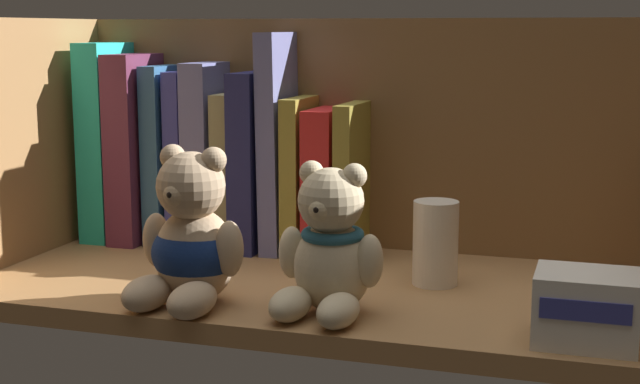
{
  "coord_description": "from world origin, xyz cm",
  "views": [
    {
      "loc": [
        26.86,
        -86.09,
        27.29
      ],
      "look_at": [
        -0.18,
        0.0,
        11.27
      ],
      "focal_mm": 51.48,
      "sensor_mm": 36.0,
      "label": 1
    }
  ],
  "objects_px": {
    "book_1": "(145,146)",
    "teddy_bear_larger": "(192,242)",
    "book_8": "(305,173)",
    "book_9": "(331,179)",
    "book_0": "(116,140)",
    "teddy_bear_smaller": "(329,250)",
    "small_product_box": "(586,308)",
    "book_2": "(170,153)",
    "book_10": "(356,178)",
    "book_7": "(284,141)",
    "book_6": "(259,159)",
    "pillar_candle": "(435,243)",
    "book_4": "(212,153)",
    "book_3": "(189,156)",
    "book_5": "(236,169)"
  },
  "relations": [
    {
      "from": "book_3",
      "to": "teddy_bear_smaller",
      "type": "distance_m",
      "value": 0.34
    },
    {
      "from": "book_7",
      "to": "book_3",
      "type": "bearing_deg",
      "value": 180.0
    },
    {
      "from": "book_0",
      "to": "book_8",
      "type": "height_order",
      "value": "book_0"
    },
    {
      "from": "book_8",
      "to": "book_10",
      "type": "relative_size",
      "value": 1.03
    },
    {
      "from": "book_1",
      "to": "teddy_bear_larger",
      "type": "bearing_deg",
      "value": -54.03
    },
    {
      "from": "book_8",
      "to": "book_9",
      "type": "xyz_separation_m",
      "value": [
        0.03,
        0.0,
        -0.01
      ]
    },
    {
      "from": "book_3",
      "to": "book_8",
      "type": "distance_m",
      "value": 0.15
    },
    {
      "from": "book_0",
      "to": "book_9",
      "type": "xyz_separation_m",
      "value": [
        0.28,
        0.0,
        -0.04
      ]
    },
    {
      "from": "book_6",
      "to": "book_8",
      "type": "bearing_deg",
      "value": 0.0
    },
    {
      "from": "book_2",
      "to": "teddy_bear_larger",
      "type": "distance_m",
      "value": 0.29
    },
    {
      "from": "teddy_bear_smaller",
      "to": "book_8",
      "type": "bearing_deg",
      "value": 113.28
    },
    {
      "from": "book_6",
      "to": "pillar_candle",
      "type": "distance_m",
      "value": 0.26
    },
    {
      "from": "book_0",
      "to": "book_2",
      "type": "bearing_deg",
      "value": 0.0
    },
    {
      "from": "book_5",
      "to": "book_8",
      "type": "relative_size",
      "value": 1.01
    },
    {
      "from": "book_5",
      "to": "book_7",
      "type": "bearing_deg",
      "value": 0.0
    },
    {
      "from": "book_7",
      "to": "pillar_candle",
      "type": "relative_size",
      "value": 2.94
    },
    {
      "from": "book_0",
      "to": "book_9",
      "type": "bearing_deg",
      "value": 0.0
    },
    {
      "from": "book_9",
      "to": "book_10",
      "type": "relative_size",
      "value": 0.96
    },
    {
      "from": "teddy_bear_smaller",
      "to": "pillar_candle",
      "type": "distance_m",
      "value": 0.15
    },
    {
      "from": "book_7",
      "to": "teddy_bear_larger",
      "type": "relative_size",
      "value": 1.68
    },
    {
      "from": "book_0",
      "to": "teddy_bear_larger",
      "type": "relative_size",
      "value": 1.6
    },
    {
      "from": "book_0",
      "to": "book_4",
      "type": "height_order",
      "value": "book_0"
    },
    {
      "from": "book_2",
      "to": "book_8",
      "type": "distance_m",
      "value": 0.17
    },
    {
      "from": "book_8",
      "to": "book_2",
      "type": "bearing_deg",
      "value": 180.0
    },
    {
      "from": "book_7",
      "to": "pillar_candle",
      "type": "bearing_deg",
      "value": -28.94
    },
    {
      "from": "book_7",
      "to": "book_10",
      "type": "relative_size",
      "value": 1.45
    },
    {
      "from": "book_2",
      "to": "book_6",
      "type": "relative_size",
      "value": 1.03
    },
    {
      "from": "book_0",
      "to": "small_product_box",
      "type": "bearing_deg",
      "value": -23.51
    },
    {
      "from": "teddy_bear_larger",
      "to": "teddy_bear_smaller",
      "type": "relative_size",
      "value": 1.08
    },
    {
      "from": "pillar_candle",
      "to": "small_product_box",
      "type": "relative_size",
      "value": 1.04
    },
    {
      "from": "book_1",
      "to": "pillar_candle",
      "type": "distance_m",
      "value": 0.4
    },
    {
      "from": "book_8",
      "to": "small_product_box",
      "type": "height_order",
      "value": "book_8"
    },
    {
      "from": "book_0",
      "to": "book_4",
      "type": "distance_m",
      "value": 0.13
    },
    {
      "from": "book_3",
      "to": "book_6",
      "type": "bearing_deg",
      "value": 0.0
    },
    {
      "from": "book_2",
      "to": "book_4",
      "type": "bearing_deg",
      "value": 0.0
    },
    {
      "from": "teddy_bear_smaller",
      "to": "small_product_box",
      "type": "height_order",
      "value": "teddy_bear_smaller"
    },
    {
      "from": "book_2",
      "to": "teddy_bear_smaller",
      "type": "relative_size",
      "value": 1.54
    },
    {
      "from": "book_4",
      "to": "book_5",
      "type": "bearing_deg",
      "value": 0.0
    },
    {
      "from": "book_7",
      "to": "teddy_bear_smaller",
      "type": "distance_m",
      "value": 0.28
    },
    {
      "from": "book_3",
      "to": "teddy_bear_smaller",
      "type": "bearing_deg",
      "value": -43.44
    },
    {
      "from": "book_7",
      "to": "book_8",
      "type": "bearing_deg",
      "value": 0.0
    },
    {
      "from": "book_0",
      "to": "book_5",
      "type": "relative_size",
      "value": 1.32
    },
    {
      "from": "book_3",
      "to": "book_9",
      "type": "relative_size",
      "value": 1.24
    },
    {
      "from": "small_product_box",
      "to": "book_0",
      "type": "bearing_deg",
      "value": 156.49
    },
    {
      "from": "book_5",
      "to": "book_3",
      "type": "bearing_deg",
      "value": 180.0
    },
    {
      "from": "book_2",
      "to": "book_7",
      "type": "xyz_separation_m",
      "value": [
        0.15,
        0.0,
        0.02
      ]
    },
    {
      "from": "book_4",
      "to": "book_7",
      "type": "height_order",
      "value": "book_7"
    },
    {
      "from": "book_4",
      "to": "book_10",
      "type": "relative_size",
      "value": 1.25
    },
    {
      "from": "book_8",
      "to": "book_7",
      "type": "bearing_deg",
      "value": 180.0
    },
    {
      "from": "book_5",
      "to": "book_10",
      "type": "height_order",
      "value": "book_5"
    }
  ]
}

